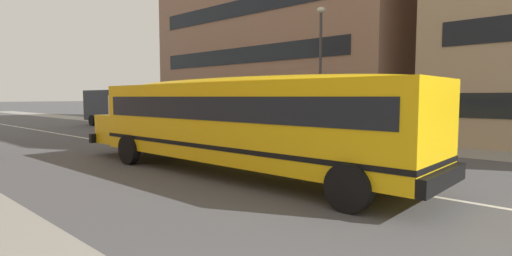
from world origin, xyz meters
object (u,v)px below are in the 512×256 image
at_px(street_lamp, 320,57).
at_px(school_bus, 236,117).
at_px(parked_car_beige_past_driveway, 166,119).
at_px(box_truck, 114,106).

bearing_deg(street_lamp, school_bus, -71.44).
distance_m(parked_car_beige_past_driveway, street_lamp, 11.31).
distance_m(school_bus, parked_car_beige_past_driveway, 15.08).
relative_size(school_bus, box_truck, 2.12).
xyz_separation_m(box_truck, street_lamp, (18.04, 2.01, 2.77)).
xyz_separation_m(school_bus, parked_car_beige_past_driveway, (-13.51, 6.65, -0.86)).
bearing_deg(parked_car_beige_past_driveway, street_lamp, 10.54).
height_order(school_bus, parked_car_beige_past_driveway, school_bus).
distance_m(parked_car_beige_past_driveway, box_truck, 7.53).
bearing_deg(street_lamp, box_truck, -173.64).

